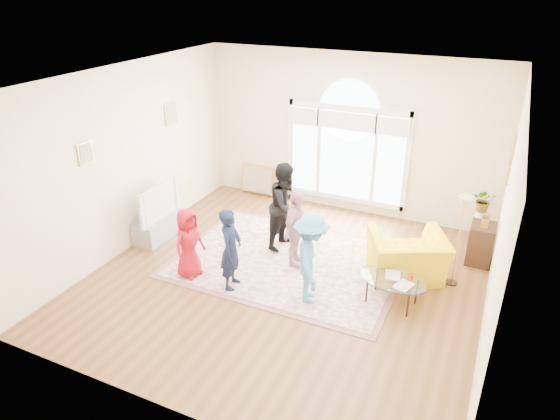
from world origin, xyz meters
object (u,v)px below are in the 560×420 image
at_px(area_rug, 289,262).
at_px(armchair, 407,256).
at_px(coffee_table, 393,281).
at_px(tv_console, 158,227).
at_px(television, 156,201).

distance_m(area_rug, armchair, 1.98).
distance_m(area_rug, coffee_table, 1.96).
distance_m(area_rug, tv_console, 2.60).
relative_size(area_rug, tv_console, 3.60).
xyz_separation_m(coffee_table, armchair, (0.04, 0.82, -0.02)).
xyz_separation_m(area_rug, tv_console, (-2.58, -0.20, 0.20)).
height_order(area_rug, tv_console, tv_console).
distance_m(tv_console, coffee_table, 4.47).
relative_size(tv_console, coffee_table, 0.93).
xyz_separation_m(area_rug, armchair, (1.91, 0.39, 0.37)).
bearing_deg(coffee_table, tv_console, -175.24).
bearing_deg(television, tv_console, 180.00).
xyz_separation_m(area_rug, coffee_table, (1.87, -0.43, 0.39)).
bearing_deg(area_rug, armchair, 11.62).
bearing_deg(coffee_table, area_rug, 174.85).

